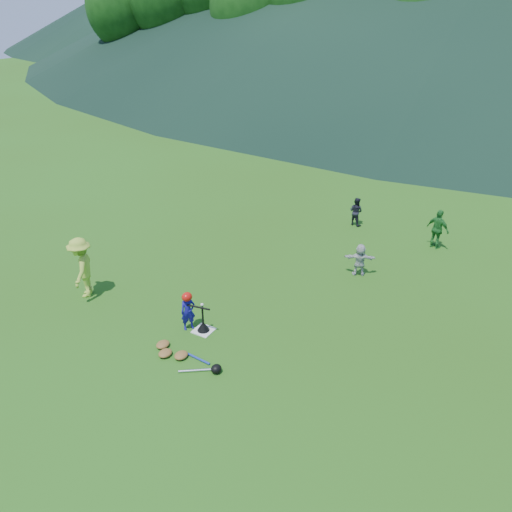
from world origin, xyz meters
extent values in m
plane|color=#2A5212|center=(0.00, 0.00, 0.00)|extent=(120.00, 120.00, 0.00)
cube|color=silver|center=(0.00, 0.00, 0.01)|extent=(0.45, 0.45, 0.02)
sphere|color=white|center=(0.00, 0.00, 0.74)|extent=(0.08, 0.08, 0.08)
imported|color=navy|center=(-0.36, -0.09, 0.48)|extent=(0.39, 0.42, 0.97)
imported|color=#A5C63A|center=(-3.67, -0.23, 0.83)|extent=(1.11, 1.23, 1.66)
imported|color=black|center=(0.91, 7.85, 0.50)|extent=(0.56, 0.48, 1.00)
imported|color=#227329|center=(3.76, 7.39, 0.64)|extent=(0.81, 0.56, 1.28)
imported|color=beige|center=(2.26, 4.49, 0.48)|extent=(0.93, 0.61, 0.96)
cone|color=black|center=(0.00, 0.00, 0.11)|extent=(0.30, 0.30, 0.18)
cylinder|color=black|center=(0.00, 0.00, 0.45)|extent=(0.04, 0.04, 0.50)
ellipsoid|color=red|center=(-0.36, -0.09, 0.89)|extent=(0.24, 0.26, 0.22)
cylinder|color=black|center=(-0.06, -0.09, 0.70)|extent=(0.62, 0.12, 0.07)
ellipsoid|color=olive|center=(-0.19, -1.19, 0.06)|extent=(0.28, 0.34, 0.13)
ellipsoid|color=olive|center=(0.16, -1.07, 0.06)|extent=(0.28, 0.34, 0.13)
ellipsoid|color=olive|center=(-0.44, -0.97, 0.06)|extent=(0.28, 0.34, 0.13)
cylinder|color=silver|center=(0.71, -1.29, 0.03)|extent=(0.62, 0.47, 0.06)
cylinder|color=#263FA5|center=(0.51, -0.94, 0.03)|extent=(0.68, 0.10, 0.05)
ellipsoid|color=black|center=(1.11, -1.09, 0.09)|extent=(0.22, 0.24, 0.19)
cube|color=gray|center=(0.00, 28.00, 0.60)|extent=(70.00, 0.03, 1.20)
cube|color=yellow|center=(0.00, 28.00, 1.24)|extent=(70.00, 0.08, 0.08)
cylinder|color=gray|center=(-35.00, 28.00, 0.60)|extent=(0.07, 0.07, 1.30)
cylinder|color=gray|center=(0.00, 28.00, 0.60)|extent=(0.07, 0.07, 1.30)
cylinder|color=#382314|center=(-32.00, 32.00, 1.57)|extent=(0.56, 0.56, 3.15)
ellipsoid|color=#164711|center=(-32.00, 32.00, 6.57)|extent=(6.84, 6.84, 7.87)
cylinder|color=#382314|center=(-27.20, 33.50, 1.87)|extent=(0.56, 0.56, 3.74)
cylinder|color=#382314|center=(-22.40, 35.00, 2.17)|extent=(0.56, 0.56, 4.34)
cylinder|color=#382314|center=(-17.60, 32.00, 1.59)|extent=(0.56, 0.56, 3.18)
ellipsoid|color=#164711|center=(-17.60, 32.00, 6.64)|extent=(6.92, 6.92, 7.95)
cylinder|color=#382314|center=(-12.80, 33.50, 1.89)|extent=(0.56, 0.56, 3.78)
cylinder|color=#382314|center=(-8.00, 35.00, 2.19)|extent=(0.56, 0.56, 4.38)
cylinder|color=#382314|center=(-3.20, 32.00, 1.61)|extent=(0.56, 0.56, 3.22)
ellipsoid|color=#164711|center=(-3.20, 32.00, 6.72)|extent=(6.99, 6.99, 8.04)
cylinder|color=#382314|center=(1.60, 33.50, 1.91)|extent=(0.56, 0.56, 3.81)
camera|label=1|loc=(5.99, -7.83, 7.03)|focal=35.00mm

